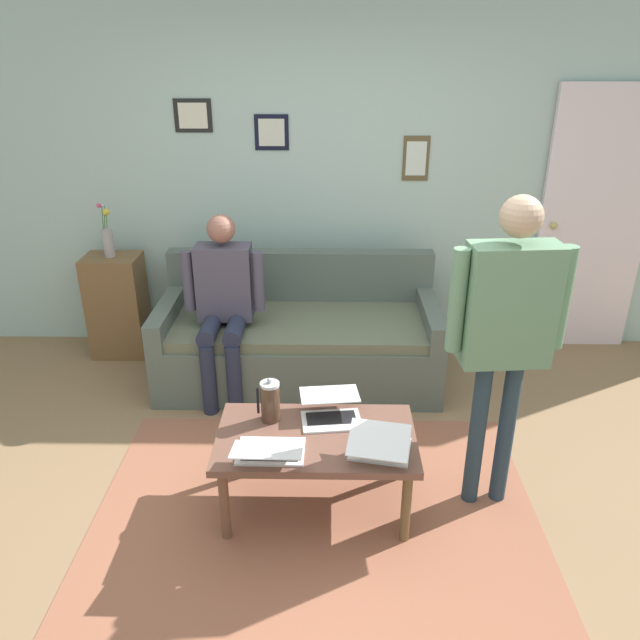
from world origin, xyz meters
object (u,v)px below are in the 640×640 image
at_px(laptop_center, 270,451).
at_px(side_shelf, 118,306).
at_px(french_press, 270,401).
at_px(interior_door, 593,224).
at_px(laptop_left, 331,411).
at_px(coffee_table, 316,444).
at_px(couch, 299,340).
at_px(person_standing, 507,320).
at_px(person_seated, 224,298).
at_px(laptop_right, 380,446).
at_px(flower_vase, 108,238).

distance_m(laptop_center, side_shelf, 2.43).
distance_m(laptop_center, french_press, 0.35).
relative_size(interior_door, french_press, 8.05).
bearing_deg(side_shelf, laptop_left, 135.78).
bearing_deg(side_shelf, coffee_table, 131.80).
distance_m(couch, laptop_center, 1.63).
distance_m(person_standing, person_seated, 1.96).
distance_m(laptop_left, laptop_right, 0.39).
bearing_deg(person_seated, laptop_left, 125.04).
bearing_deg(french_press, laptop_left, -176.66).
xyz_separation_m(flower_vase, person_seated, (-0.95, 0.60, -0.23)).
bearing_deg(laptop_center, interior_door, -136.17).
bearing_deg(laptop_center, person_seated, -72.76).
bearing_deg(interior_door, french_press, 38.84).
relative_size(laptop_center, flower_vase, 0.88).
bearing_deg(flower_vase, laptop_center, 124.80).
distance_m(couch, side_shelf, 1.50).
relative_size(laptop_center, person_standing, 0.21).
relative_size(french_press, side_shelf, 0.31).
relative_size(side_shelf, person_seated, 0.64).
relative_size(interior_door, person_seated, 1.60).
bearing_deg(laptop_center, laptop_right, -174.94).
height_order(french_press, person_seated, person_seated).
height_order(interior_door, laptop_right, interior_door).
distance_m(interior_door, laptop_right, 2.85).
bearing_deg(coffee_table, flower_vase, -48.23).
bearing_deg(person_standing, coffee_table, 5.02).
height_order(laptop_left, side_shelf, side_shelf).
bearing_deg(person_seated, person_standing, 144.65).
height_order(person_standing, person_seated, person_standing).
distance_m(interior_door, person_standing, 2.27).
distance_m(laptop_center, laptop_right, 0.54).
distance_m(laptop_left, side_shelf, 2.35).
xyz_separation_m(coffee_table, person_seated, (0.65, -1.20, 0.32)).
relative_size(coffee_table, laptop_left, 2.97).
distance_m(coffee_table, french_press, 0.33).
xyz_separation_m(laptop_center, person_standing, (-1.14, -0.28, 0.58)).
bearing_deg(interior_door, side_shelf, 3.49).
bearing_deg(laptop_right, person_standing, -159.27).
distance_m(coffee_table, flower_vase, 2.47).
xyz_separation_m(laptop_center, side_shelf, (1.39, -1.99, -0.10)).
relative_size(laptop_right, french_press, 1.37).
height_order(laptop_left, flower_vase, flower_vase).
relative_size(side_shelf, person_standing, 0.48).
relative_size(laptop_left, laptop_right, 0.99).
bearing_deg(laptop_center, couch, -92.25).
bearing_deg(laptop_center, laptop_left, -129.67).
relative_size(french_press, person_standing, 0.15).
height_order(coffee_table, person_seated, person_seated).
height_order(laptop_left, laptop_right, laptop_right).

